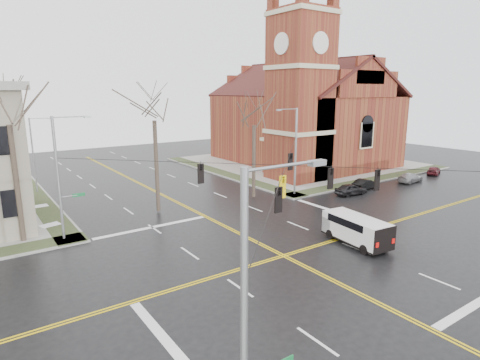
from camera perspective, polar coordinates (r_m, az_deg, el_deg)
ground at (r=27.63m, az=6.23°, el=-10.66°), size 120.00×120.00×0.00m
sidewalks at (r=27.60m, az=6.23°, el=-10.51°), size 80.00×80.00×0.17m
road_markings at (r=27.63m, az=6.23°, el=-10.65°), size 100.00×100.00×0.01m
church at (r=60.45m, az=8.75°, el=10.18°), size 24.28×27.48×27.50m
signal_pole_ne at (r=41.94m, az=7.75°, el=4.39°), size 2.75×0.22×9.00m
signal_pole_nw at (r=31.55m, az=-24.18°, el=0.66°), size 2.75×0.22×9.00m
signal_pole_sw at (r=11.05m, az=1.38°, el=-19.95°), size 2.75×0.22×9.00m
span_wires at (r=25.82m, az=6.55°, el=2.08°), size 23.02×23.02×0.03m
traffic_signals at (r=25.48m, az=7.50°, el=0.20°), size 8.21×8.26×1.30m
streetlight_north_a at (r=47.83m, az=-27.21°, el=3.53°), size 2.30×0.20×8.00m
streetlight_north_b at (r=67.58m, az=-29.66°, el=5.55°), size 2.30×0.20×8.00m
cargo_van at (r=30.37m, az=15.94°, el=-6.51°), size 2.56×5.44×2.00m
parked_car_a at (r=44.15m, az=15.48°, el=-1.28°), size 3.78×1.91×1.23m
parked_car_b at (r=47.10m, az=17.34°, el=-0.56°), size 3.76×1.69×1.20m
parked_car_c at (r=52.63m, az=23.04°, el=0.31°), size 3.96×1.78×1.13m
parked_car_d at (r=58.80m, az=25.85°, el=1.26°), size 3.59×2.43×1.13m
tree_nw_far at (r=31.97m, az=-30.08°, el=7.80°), size 4.00×4.00×12.63m
tree_nw_near at (r=35.93m, az=-12.12°, el=9.13°), size 4.00×4.00×12.26m
tree_ne at (r=40.17m, az=2.03°, el=8.47°), size 4.00×4.00×11.01m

